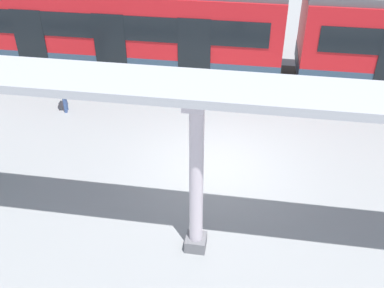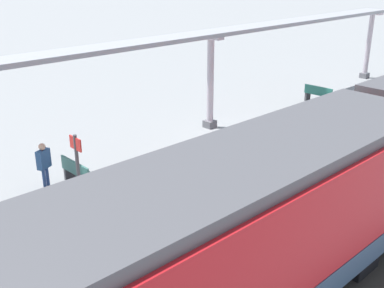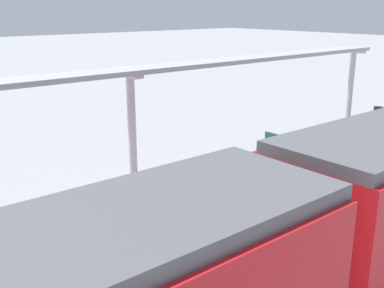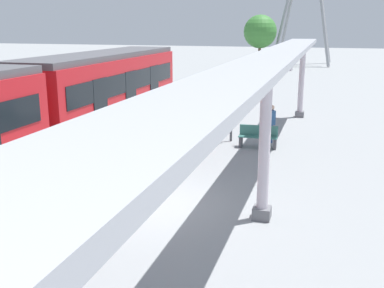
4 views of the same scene
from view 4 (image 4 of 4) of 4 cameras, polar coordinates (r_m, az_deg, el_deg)
ground_plane at (r=12.78m, az=-5.74°, el=-7.26°), size 176.00×176.00×0.00m
tactile_edge_strip at (r=14.37m, az=-18.61°, el=-5.46°), size 0.36×34.16×0.01m
train_far_carriage at (r=21.58m, az=-10.68°, el=6.56°), size 2.65×11.62×3.48m
canopy_pillar_second at (r=11.30m, az=8.88°, el=0.03°), size 1.10×0.44×3.81m
canopy_pillar_third at (r=24.67m, az=13.26°, el=7.65°), size 1.10×0.44×3.81m
canopy_beam at (r=11.24m, az=9.46°, el=10.08°), size 1.20×27.50×0.16m
bench_near_end at (r=18.42m, az=8.11°, el=0.94°), size 1.51×0.48×0.86m
platform_info_sign at (r=19.09m, az=4.86°, el=4.22°), size 0.56×0.10×2.20m
passenger_by_the_benches at (r=19.14m, az=9.69°, el=3.02°), size 0.38×0.49×1.56m
tree_left_background at (r=53.87m, az=8.35°, el=13.45°), size 3.68×3.68×5.70m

